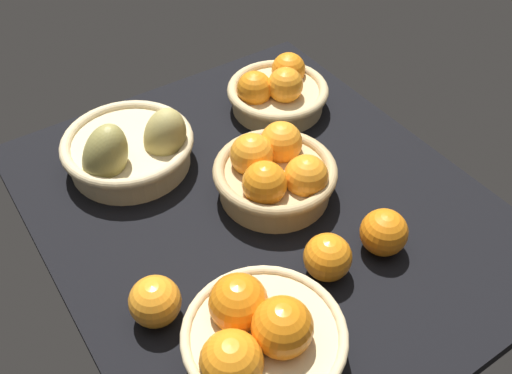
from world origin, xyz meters
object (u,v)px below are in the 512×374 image
basket_center (275,173)px  basket_far_left (277,91)px  basket_near_left_pears (130,149)px  loose_orange_side_gap (384,232)px  basket_near_right (260,338)px  loose_orange_front_gap (155,301)px  loose_orange_back_gap (326,258)px

basket_center → basket_far_left: size_ratio=1.04×
basket_near_left_pears → basket_far_left: (-0.20, 33.00, -0.35)cm
basket_center → basket_far_left: basket_center is taller
basket_center → loose_orange_side_gap: size_ratio=2.82×
basket_center → basket_near_right: (24.99, -20.10, -0.06)cm
loose_orange_front_gap → basket_center: bearing=111.4°
basket_near_right → basket_far_left: 57.60cm
basket_center → loose_orange_side_gap: 21.11cm
basket_center → basket_far_left: bearing=143.9°
loose_orange_back_gap → loose_orange_side_gap: size_ratio=0.98×
basket_near_right → basket_near_left_pears: bearing=177.3°
basket_center → loose_orange_side_gap: bearing=19.7°
basket_center → loose_orange_side_gap: (19.85, 7.10, -1.09)cm
basket_near_right → loose_orange_front_gap: (-13.67, -8.75, -1.06)cm
basket_far_left → loose_orange_back_gap: 43.63cm
loose_orange_back_gap → basket_near_left_pears: bearing=-160.1°
loose_orange_side_gap → basket_near_left_pears: bearing=-148.1°
basket_center → loose_orange_front_gap: basket_center is taller
loose_orange_front_gap → loose_orange_side_gap: same height
basket_near_left_pears → loose_orange_back_gap: size_ratio=3.22×
basket_center → basket_near_right: basket_near_right is taller
basket_center → loose_orange_back_gap: bearing=-11.3°
basket_far_left → loose_orange_back_gap: size_ratio=2.77×
basket_center → loose_orange_back_gap: basket_center is taller
basket_near_left_pears → loose_orange_front_gap: size_ratio=3.19×
basket_center → basket_near_right: 32.07cm
basket_near_right → loose_orange_side_gap: (-5.14, 27.21, -1.03)cm
basket_near_right → basket_far_left: bearing=142.4°
basket_near_right → loose_orange_front_gap: basket_near_right is taller
loose_orange_back_gap → loose_orange_side_gap: loose_orange_side_gap is taller
basket_far_left → loose_orange_side_gap: 41.25cm
loose_orange_front_gap → basket_far_left: bearing=126.0°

